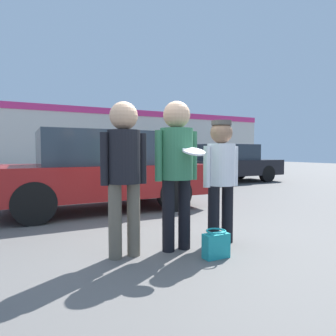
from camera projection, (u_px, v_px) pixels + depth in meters
The scene contains 9 objects.
ground_plane at pixel (160, 246), 3.81m from camera, with size 56.00×56.00×0.00m, color #5B5956.
storefront_building at pixel (56, 141), 13.92m from camera, with size 24.00×0.22×3.38m.
person_left at pixel (124, 164), 3.37m from camera, with size 0.54×0.37×1.76m.
person_middle_with_frisbee at pixel (177, 160), 3.61m from camera, with size 0.57×0.61×1.81m.
person_right at pixel (221, 170), 3.89m from camera, with size 0.53×0.36×1.60m.
parked_car_near at pixel (99, 171), 6.21m from camera, with size 4.20×1.93×1.62m.
parked_car_far at pixel (226, 163), 11.98m from camera, with size 4.37×1.88×1.50m.
shrub at pixel (127, 164), 14.69m from camera, with size 1.24×1.24×1.24m.
handbag at pixel (216, 244), 3.38m from camera, with size 0.30×0.23×0.32m.
Camera 1 is at (-1.60, -3.40, 1.20)m, focal length 32.00 mm.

